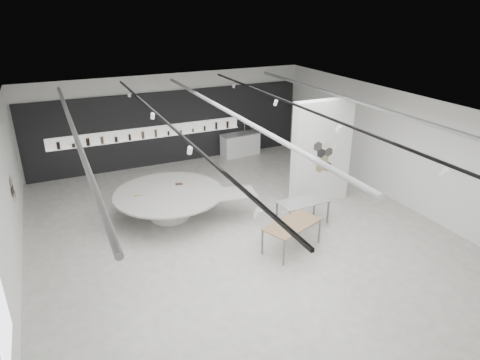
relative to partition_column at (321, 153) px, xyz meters
name	(u,v)px	position (x,y,z in m)	size (l,w,h in m)	color
room	(237,172)	(-3.59, -1.00, 0.27)	(12.02, 14.02, 3.82)	beige
back_wall_display	(170,128)	(-3.58, 5.94, -0.26)	(11.80, 0.27, 3.10)	black
partition_column	(321,153)	(0.00, 0.00, 0.00)	(2.20, 0.38, 3.60)	white
display_island	(172,201)	(-5.03, 0.96, -1.22)	(4.74, 4.15, 0.90)	white
sample_table_wood	(292,225)	(-2.50, -2.32, -1.06)	(1.90, 1.40, 0.80)	#856445
sample_table_stone	(303,203)	(-1.43, -1.21, -1.07)	(1.60, 0.87, 0.80)	gray
kitchen_counter	(240,144)	(-0.47, 5.53, -1.29)	(1.85, 0.87, 1.41)	white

